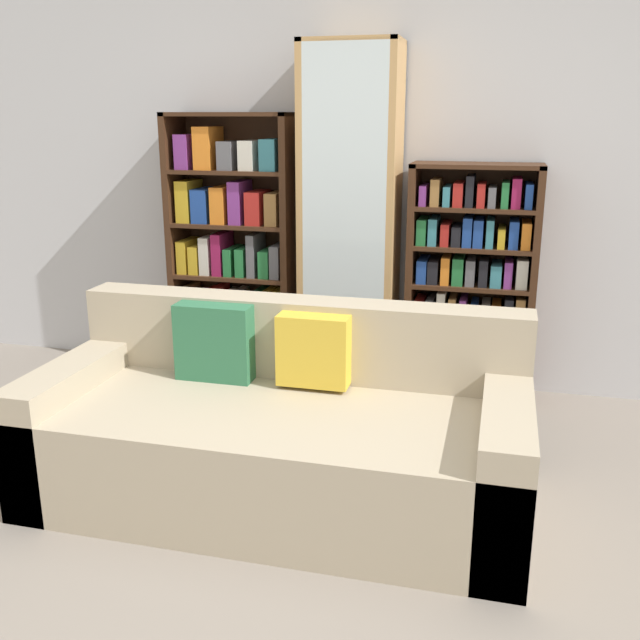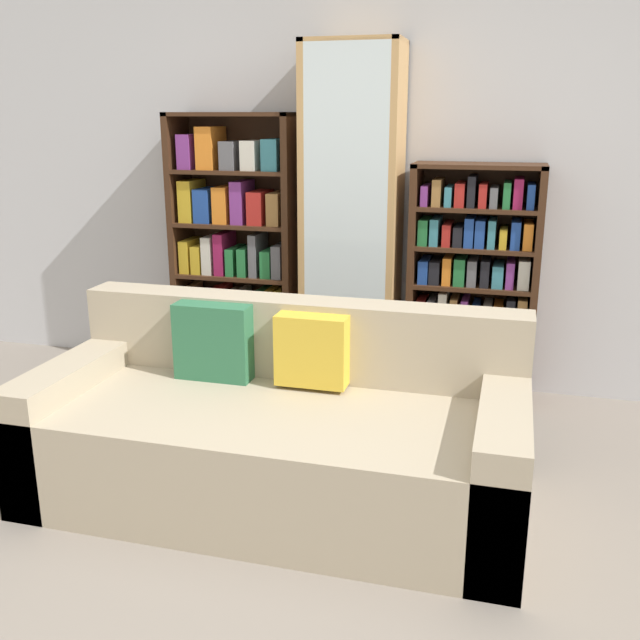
{
  "view_description": "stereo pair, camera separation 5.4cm",
  "coord_description": "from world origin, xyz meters",
  "px_view_note": "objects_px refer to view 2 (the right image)",
  "views": [
    {
      "loc": [
        0.76,
        -2.06,
        1.65
      ],
      "look_at": [
        -0.12,
        1.36,
        0.63
      ],
      "focal_mm": 40.0,
      "sensor_mm": 36.0,
      "label": 1
    },
    {
      "loc": [
        0.82,
        -2.05,
        1.65
      ],
      "look_at": [
        -0.12,
        1.36,
        0.63
      ],
      "focal_mm": 40.0,
      "sensor_mm": 36.0,
      "label": 2
    }
  ],
  "objects_px": {
    "bookshelf_left": "(236,255)",
    "wine_bottle": "(445,417)",
    "display_cabinet": "(352,224)",
    "couch": "(278,433)",
    "bookshelf_right": "(473,288)"
  },
  "relations": [
    {
      "from": "bookshelf_left",
      "to": "wine_bottle",
      "type": "height_order",
      "value": "bookshelf_left"
    },
    {
      "from": "display_cabinet",
      "to": "couch",
      "type": "bearing_deg",
      "value": -90.53
    },
    {
      "from": "couch",
      "to": "bookshelf_right",
      "type": "distance_m",
      "value": 1.64
    },
    {
      "from": "couch",
      "to": "display_cabinet",
      "type": "height_order",
      "value": "display_cabinet"
    },
    {
      "from": "couch",
      "to": "display_cabinet",
      "type": "relative_size",
      "value": 1.03
    },
    {
      "from": "bookshelf_right",
      "to": "wine_bottle",
      "type": "relative_size",
      "value": 4.02
    },
    {
      "from": "couch",
      "to": "wine_bottle",
      "type": "relative_size",
      "value": 6.14
    },
    {
      "from": "wine_bottle",
      "to": "couch",
      "type": "bearing_deg",
      "value": -133.03
    },
    {
      "from": "bookshelf_left",
      "to": "display_cabinet",
      "type": "bearing_deg",
      "value": -1.27
    },
    {
      "from": "bookshelf_left",
      "to": "wine_bottle",
      "type": "bearing_deg",
      "value": -25.99
    },
    {
      "from": "bookshelf_left",
      "to": "wine_bottle",
      "type": "relative_size",
      "value": 4.82
    },
    {
      "from": "display_cabinet",
      "to": "wine_bottle",
      "type": "relative_size",
      "value": 5.95
    },
    {
      "from": "bookshelf_left",
      "to": "bookshelf_right",
      "type": "height_order",
      "value": "bookshelf_left"
    },
    {
      "from": "couch",
      "to": "bookshelf_left",
      "type": "relative_size",
      "value": 1.27
    },
    {
      "from": "bookshelf_left",
      "to": "display_cabinet",
      "type": "xyz_separation_m",
      "value": [
        0.75,
        -0.02,
        0.23
      ]
    }
  ]
}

